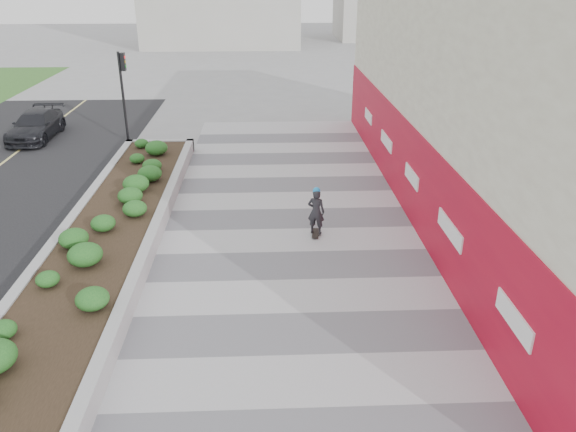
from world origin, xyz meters
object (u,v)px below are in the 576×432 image
planter (112,225)px  car_dark (36,125)px  skateboarder (316,211)px  traffic_signal_near (123,84)px

planter → car_dark: (-6.36, 11.31, 0.23)m
planter → skateboarder: skateboarder is taller
skateboarder → planter: bearing=-172.7°
skateboarder → traffic_signal_near: bearing=135.2°
skateboarder → car_dark: bearing=146.1°
planter → traffic_signal_near: traffic_signal_near is taller
car_dark → traffic_signal_near: bearing=-10.2°
car_dark → skateboarder: bearing=-42.4°
traffic_signal_near → skateboarder: size_ratio=2.62×
planter → car_dark: size_ratio=4.05×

